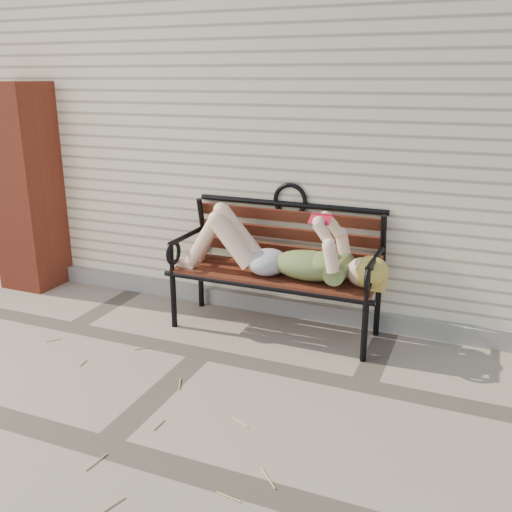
% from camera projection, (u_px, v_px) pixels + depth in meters
% --- Properties ---
extents(ground, '(80.00, 80.00, 0.00)m').
position_uv_depth(ground, '(203.00, 354.00, 4.39)').
color(ground, gray).
rests_on(ground, ground).
extents(house_wall, '(8.00, 4.00, 3.00)m').
position_uv_depth(house_wall, '(319.00, 125.00, 6.59)').
color(house_wall, '#F2E3BD').
rests_on(house_wall, ground).
extents(foundation_strip, '(8.00, 0.10, 0.15)m').
position_uv_depth(foundation_strip, '(251.00, 301.00, 5.23)').
color(foundation_strip, gray).
rests_on(foundation_strip, ground).
extents(brick_pillar, '(0.50, 0.50, 2.00)m').
position_uv_depth(brick_pillar, '(27.00, 187.00, 5.59)').
color(brick_pillar, '#A13924').
rests_on(brick_pillar, ground).
extents(garden_bench, '(1.84, 0.73, 1.19)m').
position_uv_depth(garden_bench, '(279.00, 251.00, 4.70)').
color(garden_bench, black).
rests_on(garden_bench, ground).
extents(reading_woman, '(1.74, 0.39, 0.55)m').
position_uv_depth(reading_woman, '(275.00, 251.00, 4.55)').
color(reading_woman, '#093242').
rests_on(reading_woman, ground).
extents(straw_scatter, '(2.68, 1.67, 0.01)m').
position_uv_depth(straw_scatter, '(35.00, 387.00, 3.91)').
color(straw_scatter, tan).
rests_on(straw_scatter, ground).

